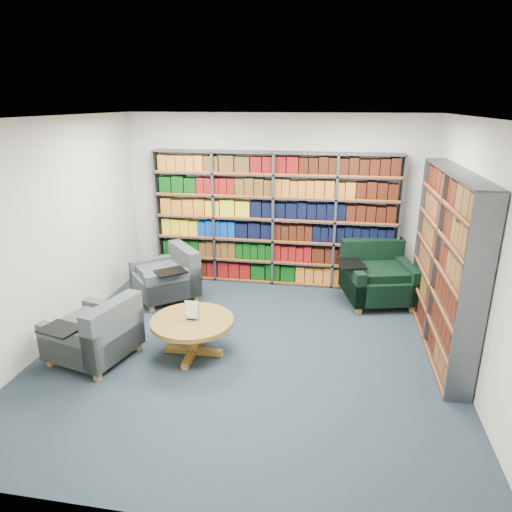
% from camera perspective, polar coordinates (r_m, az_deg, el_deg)
% --- Properties ---
extents(room_shell, '(5.02, 5.02, 2.82)m').
position_cam_1_polar(room_shell, '(5.28, -1.11, 1.53)').
color(room_shell, black).
rests_on(room_shell, ground).
extents(bookshelf_back, '(4.00, 0.28, 2.20)m').
position_cam_1_polar(bookshelf_back, '(7.59, 2.25, 4.52)').
color(bookshelf_back, '#47494F').
rests_on(bookshelf_back, ground).
extents(bookshelf_right, '(0.28, 2.50, 2.20)m').
position_cam_1_polar(bookshelf_right, '(6.02, 22.55, -0.79)').
color(bookshelf_right, '#47494F').
rests_on(bookshelf_right, ground).
extents(chair_teal_left, '(1.23, 1.23, 0.80)m').
position_cam_1_polar(chair_teal_left, '(7.34, -10.68, -2.68)').
color(chair_teal_left, '#0C1E3F').
rests_on(chair_teal_left, ground).
extents(chair_green_right, '(1.28, 1.19, 0.90)m').
position_cam_1_polar(chair_green_right, '(7.35, 14.78, -2.60)').
color(chair_green_right, black).
rests_on(chair_green_right, ground).
extents(chair_teal_front, '(1.05, 1.12, 0.79)m').
position_cam_1_polar(chair_teal_front, '(5.83, -19.12, -9.39)').
color(chair_teal_front, '#0C1E3F').
rests_on(chair_teal_front, ground).
extents(coffee_table, '(1.01, 1.01, 0.71)m').
position_cam_1_polar(coffee_table, '(5.64, -7.94, -8.72)').
color(coffee_table, brown).
rests_on(coffee_table, ground).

